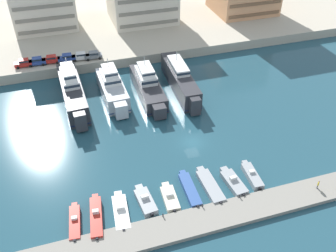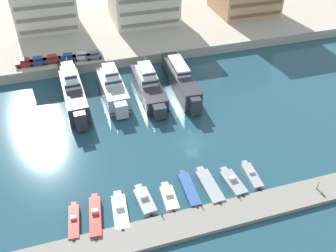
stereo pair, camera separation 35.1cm
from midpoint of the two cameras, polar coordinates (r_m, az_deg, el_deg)
name	(u,v)px [view 2 (the right image)]	position (r m, az deg, el deg)	size (l,w,h in m)	color
ground_plane	(192,143)	(68.60, 3.90, -2.53)	(400.00, 400.00, 0.00)	#234C5B
quay_promenade	(121,9)	(124.20, -7.13, 17.22)	(180.00, 70.00, 2.39)	#BCB29E
pier_dock	(232,213)	(57.48, 9.95, -12.89)	(120.00, 4.78, 0.68)	gray
yacht_charcoal_far_left	(73,91)	(80.01, -14.18, 5.24)	(4.72, 21.81, 9.00)	#333338
yacht_silver_left	(113,88)	(80.16, -8.31, 5.82)	(4.89, 17.07, 8.25)	silver
yacht_charcoal_mid_left	(148,85)	(80.65, -2.91, 6.23)	(4.84, 19.65, 7.73)	#333338
yacht_charcoal_center_left	(181,79)	(82.24, 2.05, 7.11)	(4.38, 21.88, 7.39)	#333338
motorboat_red_far_left	(74,222)	(57.07, -13.95, -14.00)	(2.10, 6.97, 1.29)	red
motorboat_red_left	(95,217)	(56.92, -10.82, -13.42)	(2.50, 8.31, 1.61)	red
motorboat_white_mid_left	(120,211)	(57.21, -7.13, -12.78)	(2.65, 7.72, 1.26)	white
motorboat_grey_center_left	(145,201)	(57.99, -3.42, -11.30)	(2.61, 6.39, 1.58)	#9EA3A8
motorboat_cream_center	(169,198)	(58.40, 0.34, -10.88)	(2.29, 6.04, 1.30)	beige
motorboat_blue_center_right	(189,189)	(59.64, 3.40, -9.63)	(1.93, 8.01, 0.90)	#33569E
motorboat_grey_mid_right	(209,186)	(60.39, 6.50, -9.08)	(2.39, 8.33, 0.92)	#9EA3A8
motorboat_grey_right	(233,182)	(61.36, 10.00, -8.47)	(2.63, 6.71, 1.58)	#9EA3A8
motorboat_grey_far_right	(251,176)	(62.98, 12.76, -7.43)	(2.02, 6.59, 1.44)	#9EA3A8
car_red_far_left	(25,62)	(92.84, -20.89, 9.07)	(4.12, 1.95, 1.80)	red
car_blue_left	(38,61)	(92.54, -19.13, 9.39)	(4.18, 2.08, 1.80)	#28428E
car_red_mid_left	(52,59)	(92.37, -17.15, 9.76)	(4.21, 2.15, 1.80)	red
car_blue_center_left	(68,57)	(92.07, -14.94, 10.09)	(4.17, 2.07, 1.80)	#28428E
car_white_center	(81,56)	(92.03, -12.95, 10.40)	(4.19, 2.11, 1.80)	white
car_grey_center_right	(94,55)	(91.84, -11.09, 10.61)	(4.13, 1.98, 1.80)	slate
pedestrian_near_edge	(318,185)	(63.17, 22.05, -8.28)	(0.46, 0.44, 1.55)	#282D3D
bollard_west	(162,215)	(55.57, -0.72, -13.39)	(0.20, 0.20, 0.61)	#2D2D33
bollard_west_mid	(202,205)	(56.93, 5.32, -11.94)	(0.20, 0.20, 0.61)	#2D2D33
bollard_east_mid	(239,196)	(58.90, 10.95, -10.45)	(0.20, 0.20, 0.61)	#2D2D33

